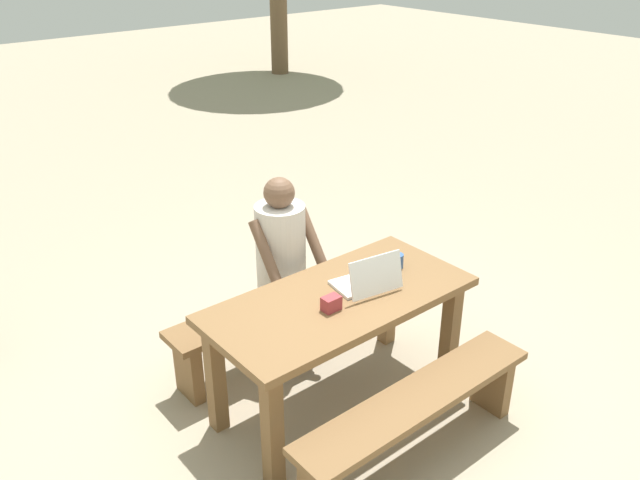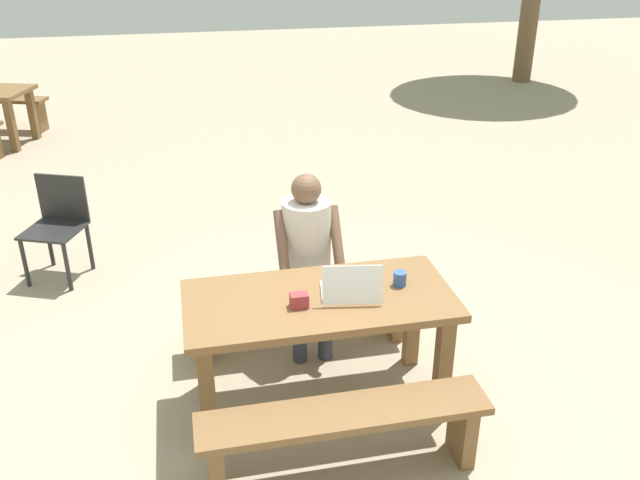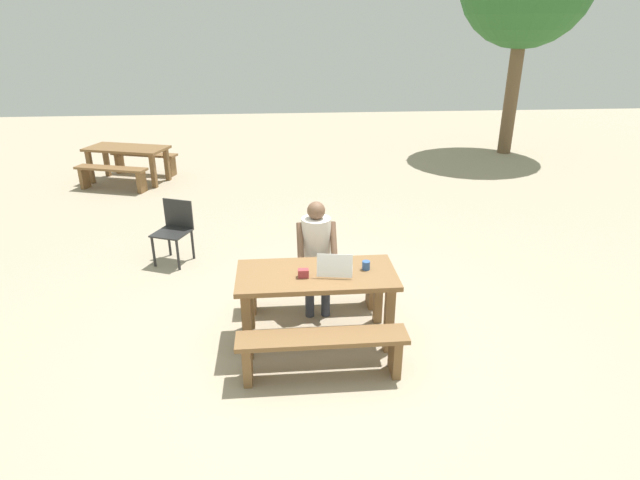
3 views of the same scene
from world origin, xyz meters
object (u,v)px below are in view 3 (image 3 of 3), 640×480
(laptop, at_px, (335,269))
(plastic_chair, at_px, (174,229))
(coffee_mug, at_px, (366,265))
(picnic_table_front, at_px, (316,285))
(person_seated, at_px, (316,249))
(small_pouch, at_px, (303,273))
(picnic_table_mid, at_px, (127,153))

(laptop, height_order, plastic_chair, laptop)
(coffee_mug, bearing_deg, plastic_chair, 137.79)
(laptop, bearing_deg, picnic_table_front, -3.39)
(picnic_table_front, height_order, person_seated, person_seated)
(picnic_table_front, bearing_deg, person_seated, 85.41)
(small_pouch, bearing_deg, plastic_chair, 126.92)
(laptop, relative_size, coffee_mug, 4.33)
(laptop, bearing_deg, plastic_chair, -38.23)
(person_seated, height_order, picnic_table_mid, person_seated)
(laptop, distance_m, small_pouch, 0.32)
(picnic_table_front, distance_m, laptop, 0.27)
(small_pouch, height_order, picnic_table_mid, small_pouch)
(picnic_table_mid, bearing_deg, small_pouch, -44.48)
(laptop, bearing_deg, small_pouch, 16.81)
(plastic_chair, height_order, picnic_table_mid, plastic_chair)
(picnic_table_front, distance_m, small_pouch, 0.24)
(person_seated, bearing_deg, small_pouch, -104.93)
(small_pouch, bearing_deg, picnic_table_mid, 117.72)
(coffee_mug, relative_size, plastic_chair, 0.11)
(plastic_chair, bearing_deg, coffee_mug, -19.79)
(small_pouch, distance_m, picnic_table_mid, 7.10)
(plastic_chair, bearing_deg, small_pouch, -30.66)
(small_pouch, distance_m, coffee_mug, 0.65)
(coffee_mug, relative_size, person_seated, 0.07)
(coffee_mug, xyz_separation_m, person_seated, (-0.46, 0.57, -0.05))
(coffee_mug, xyz_separation_m, picnic_table_mid, (-3.95, 6.17, -0.21))
(picnic_table_front, bearing_deg, plastic_chair, 130.19)
(laptop, xyz_separation_m, picnic_table_mid, (-3.62, 6.24, -0.22))
(picnic_table_front, bearing_deg, laptop, -12.78)
(small_pouch, height_order, coffee_mug, coffee_mug)
(picnic_table_front, xyz_separation_m, coffee_mug, (0.51, 0.04, 0.18))
(laptop, distance_m, picnic_table_mid, 7.22)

